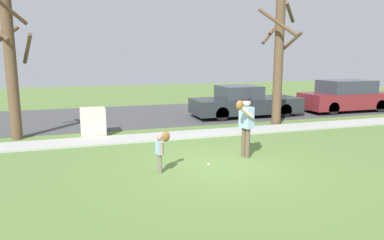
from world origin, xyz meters
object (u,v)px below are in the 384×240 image
Objects in this scene: baseball at (209,165)px; street_tree_far at (11,66)px; person_adult at (246,121)px; utility_cabinet at (93,122)px; street_tree_near at (279,59)px; parked_pickup_dark at (244,103)px; person_child at (162,146)px; parked_suv_maroon at (346,97)px.

baseball is 7.67m from street_tree_far.
street_tree_far is at bearing -47.50° from person_adult.
utility_cabinet is (-4.00, 4.27, -0.56)m from person_adult.
person_adult is 1.71m from baseball.
baseball is 0.01× the size of street_tree_near.
street_tree_near reaches higher than parked_pickup_dark.
parked_suv_maroon reaches higher than person_child.
person_adult is 1.69× the size of utility_cabinet.
utility_cabinet is at bearing -4.66° from street_tree_far.
person_adult is 0.36× the size of parked_suv_maroon.
parked_suv_maroon is at bearing -158.40° from person_adult.
parked_suv_maroon reaches higher than parked_pickup_dark.
person_adult is 8.09m from street_tree_far.
street_tree_far is (-5.29, 4.94, 2.51)m from baseball.
street_tree_near is at bearing -1.11° from utility_cabinet.
street_tree_near is 3.05m from parked_pickup_dark.
parked_suv_maroon is at bearing 17.21° from person_child.
street_tree_far is at bearing 136.96° from baseball.
parked_suv_maroon is (11.42, 6.71, 0.14)m from person_child.
street_tree_near is at bearing 43.78° from baseball.
person_child is 0.98× the size of utility_cabinet.
street_tree_near is (7.51, -0.14, 2.23)m from utility_cabinet.
street_tree_far reaches higher than person_child.
baseball is at bearing -9.92° from person_child.
person_child is 0.19× the size of parked_pickup_dark.
parked_suv_maroon reaches higher than baseball.
person_adult is 2.64m from person_child.
parked_pickup_dark reaches higher than baseball.
person_child is 0.19× the size of street_tree_near.
person_child reaches higher than baseball.
parked_suv_maroon reaches higher than utility_cabinet.
street_tree_near is 10.09m from street_tree_far.
street_tree_far is at bearing 177.99° from street_tree_near.
baseball is at bearing 6.86° from person_adult.
baseball is at bearing -43.04° from street_tree_far.
person_adult is at bearing -46.83° from utility_cabinet.
person_adult is 1.72× the size of person_child.
parked_pickup_dark is at bearing 100.80° from street_tree_near.
street_tree_far is at bearing -173.74° from parked_suv_maroon.
street_tree_near reaches higher than person_adult.
utility_cabinet reaches higher than person_child.
baseball is 7.16m from street_tree_near.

